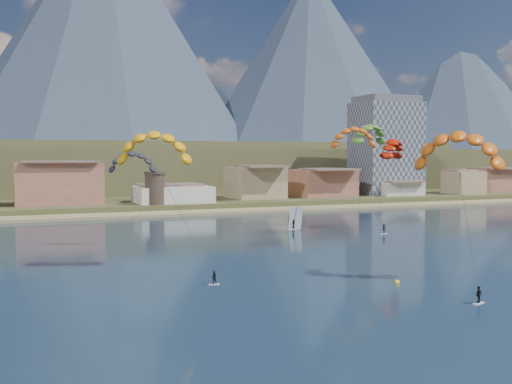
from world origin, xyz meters
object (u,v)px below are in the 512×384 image
apartment_tower (386,146)px  kitesurfer_green (370,132)px  windsurfer (294,222)px  buoy (397,282)px  kitesurfer_yellow (155,143)px  watchtower (155,188)px  kitesurfer_orange (459,145)px

apartment_tower → kitesurfer_green: size_ratio=1.36×
windsurfer → buoy: bearing=-102.6°
kitesurfer_yellow → watchtower: bearing=77.2°
kitesurfer_orange → windsurfer: size_ratio=4.55×
watchtower → buoy: bearing=-86.5°
watchtower → kitesurfer_orange: (14.33, -98.92, 9.81)m
apartment_tower → windsurfer: bearing=-135.7°
kitesurfer_orange → kitesurfer_green: bearing=68.4°
buoy → windsurfer: bearing=77.4°
kitesurfer_yellow → windsurfer: 49.61m
apartment_tower → kitesurfer_yellow: 134.50m
watchtower → kitesurfer_green: 60.16m
windsurfer → kitesurfer_green: bearing=-1.1°
watchtower → buoy: size_ratio=13.74×
apartment_tower → kitesurfer_yellow: bearing=-136.7°
apartment_tower → windsurfer: (-62.44, -60.95, -16.38)m
kitesurfer_yellow → kitesurfer_orange: 38.19m
kitesurfer_yellow → apartment_tower: bearing=43.3°
kitesurfer_orange → kitesurfer_green: 55.65m
kitesurfer_orange → buoy: 18.10m
buoy → kitesurfer_yellow: bearing=139.5°
watchtower → windsurfer: 50.37m
kitesurfer_green → buoy: size_ratio=37.55×
windsurfer → watchtower: bearing=110.5°
kitesurfer_orange → windsurfer: (3.23, 51.97, -14.74)m
watchtower → kitesurfer_yellow: 80.94m
windsurfer → buoy: size_ratio=7.24×
kitesurfer_orange → kitesurfer_green: kitesurfer_green is taller
buoy → kitesurfer_orange: bearing=-2.0°
watchtower → kitesurfer_green: size_ratio=0.37×
windsurfer → kitesurfer_orange: bearing=-93.6°
kitesurfer_yellow → kitesurfer_green: 61.12m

